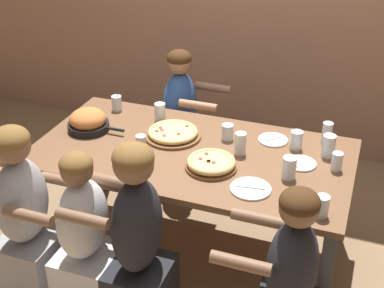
{
  "coord_description": "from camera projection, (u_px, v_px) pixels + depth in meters",
  "views": [
    {
      "loc": [
        0.97,
        -2.67,
        2.41
      ],
      "look_at": [
        0.0,
        0.0,
        0.82
      ],
      "focal_mm": 50.0,
      "sensor_mm": 36.0,
      "label": 1
    }
  ],
  "objects": [
    {
      "name": "empty_plate_c",
      "position": [
        301.0,
        163.0,
        3.14
      ],
      "size": [
        0.18,
        0.18,
        0.02
      ],
      "color": "white",
      "rests_on": "dining_table"
    },
    {
      "name": "diner_near_center",
      "position": [
        138.0,
        251.0,
        2.8
      ],
      "size": [
        0.51,
        0.4,
        1.19
      ],
      "rotation": [
        0.0,
        0.0,
        1.57
      ],
      "color": "#232328",
      "rests_on": "ground"
    },
    {
      "name": "drinking_glass_f",
      "position": [
        141.0,
        147.0,
        3.21
      ],
      "size": [
        0.06,
        0.06,
        0.14
      ],
      "color": "silver",
      "rests_on": "dining_table"
    },
    {
      "name": "empty_plate_b",
      "position": [
        273.0,
        140.0,
        3.39
      ],
      "size": [
        0.19,
        0.19,
        0.02
      ],
      "color": "white",
      "rests_on": "dining_table"
    },
    {
      "name": "drinking_glass_i",
      "position": [
        240.0,
        145.0,
        3.23
      ],
      "size": [
        0.07,
        0.07,
        0.14
      ],
      "color": "silver",
      "rests_on": "dining_table"
    },
    {
      "name": "drinking_glass_j",
      "position": [
        289.0,
        169.0,
        2.99
      ],
      "size": [
        0.08,
        0.08,
        0.13
      ],
      "color": "silver",
      "rests_on": "dining_table"
    },
    {
      "name": "drinking_glass_c",
      "position": [
        337.0,
        162.0,
        3.07
      ],
      "size": [
        0.06,
        0.06,
        0.11
      ],
      "color": "silver",
      "rests_on": "dining_table"
    },
    {
      "name": "diner_near_midleft",
      "position": [
        86.0,
        247.0,
        2.93
      ],
      "size": [
        0.51,
        0.4,
        1.08
      ],
      "rotation": [
        0.0,
        0.0,
        1.57
      ],
      "color": "silver",
      "rests_on": "ground"
    },
    {
      "name": "drinking_glass_g",
      "position": [
        160.0,
        112.0,
        3.61
      ],
      "size": [
        0.07,
        0.07,
        0.13
      ],
      "color": "silver",
      "rests_on": "dining_table"
    },
    {
      "name": "drinking_glass_a",
      "position": [
        327.0,
        134.0,
        3.35
      ],
      "size": [
        0.07,
        0.07,
        0.14
      ],
      "color": "silver",
      "rests_on": "dining_table"
    },
    {
      "name": "drinking_glass_h",
      "position": [
        329.0,
        147.0,
        3.2
      ],
      "size": [
        0.08,
        0.08,
        0.14
      ],
      "color": "silver",
      "rests_on": "dining_table"
    },
    {
      "name": "pizza_board_second",
      "position": [
        211.0,
        163.0,
        3.1
      ],
      "size": [
        0.3,
        0.3,
        0.06
      ],
      "color": "brown",
      "rests_on": "dining_table"
    },
    {
      "name": "dining_table",
      "position": [
        192.0,
        162.0,
        3.32
      ],
      "size": [
        1.94,
        1.02,
        0.77
      ],
      "color": "brown",
      "rests_on": "ground"
    },
    {
      "name": "ground_plane",
      "position": [
        192.0,
        248.0,
        3.66
      ],
      "size": [
        18.0,
        18.0,
        0.0
      ],
      "primitive_type": "plane",
      "color": "#896B4C",
      "rests_on": "ground"
    },
    {
      "name": "cocktail_glass_blue",
      "position": [
        117.0,
        104.0,
        3.77
      ],
      "size": [
        0.07,
        0.07,
        0.13
      ],
      "color": "silver",
      "rests_on": "dining_table"
    },
    {
      "name": "diner_near_left",
      "position": [
        26.0,
        225.0,
        3.02
      ],
      "size": [
        0.51,
        0.4,
        1.16
      ],
      "rotation": [
        0.0,
        0.0,
        1.57
      ],
      "color": "#99999E",
      "rests_on": "ground"
    },
    {
      "name": "pizza_board_main",
      "position": [
        173.0,
        133.0,
        3.43
      ],
      "size": [
        0.36,
        0.36,
        0.05
      ],
      "color": "brown",
      "rests_on": "dining_table"
    },
    {
      "name": "drinking_glass_b",
      "position": [
        322.0,
        207.0,
        2.69
      ],
      "size": [
        0.07,
        0.07,
        0.12
      ],
      "color": "silver",
      "rests_on": "dining_table"
    },
    {
      "name": "empty_plate_a",
      "position": [
        251.0,
        189.0,
        2.91
      ],
      "size": [
        0.23,
        0.23,
        0.02
      ],
      "color": "white",
      "rests_on": "dining_table"
    },
    {
      "name": "drinking_glass_d",
      "position": [
        296.0,
        141.0,
        3.29
      ],
      "size": [
        0.08,
        0.08,
        0.12
      ],
      "color": "silver",
      "rests_on": "dining_table"
    },
    {
      "name": "drinking_glass_e",
      "position": [
        227.0,
        133.0,
        3.39
      ],
      "size": [
        0.08,
        0.08,
        0.1
      ],
      "color": "silver",
      "rests_on": "dining_table"
    },
    {
      "name": "diner_far_midleft",
      "position": [
        181.0,
        127.0,
        4.11
      ],
      "size": [
        0.51,
        0.4,
        1.14
      ],
      "rotation": [
        0.0,
        0.0,
        -1.57
      ],
      "color": "#2D5193",
      "rests_on": "ground"
    },
    {
      "name": "skillet_bowl",
      "position": [
        88.0,
        121.0,
        3.5
      ],
      "size": [
        0.4,
        0.27,
        0.15
      ],
      "color": "black",
      "rests_on": "dining_table"
    }
  ]
}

